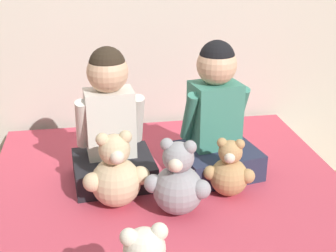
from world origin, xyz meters
TOP-DOWN VIEW (x-y plane):
  - child_on_left at (-0.25, 0.31)m, footprint 0.38×0.34m
  - child_on_right at (0.24, 0.30)m, footprint 0.41×0.37m
  - teddy_bear_held_by_left_child at (-0.24, 0.08)m, footprint 0.28×0.21m
  - teddy_bear_held_by_right_child at (0.24, 0.08)m, footprint 0.21×0.17m
  - teddy_bear_between_children at (-0.00, -0.02)m, footprint 0.26×0.20m

SIDE VIEW (x-z plane):
  - teddy_bear_held_by_right_child at x=0.24m, z-range 0.45..0.71m
  - teddy_bear_between_children at x=0.00m, z-range 0.44..0.77m
  - teddy_bear_held_by_left_child at x=-0.24m, z-range 0.44..0.78m
  - child_on_left at x=-0.25m, z-range 0.42..1.04m
  - child_on_right at x=0.24m, z-range 0.42..1.05m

